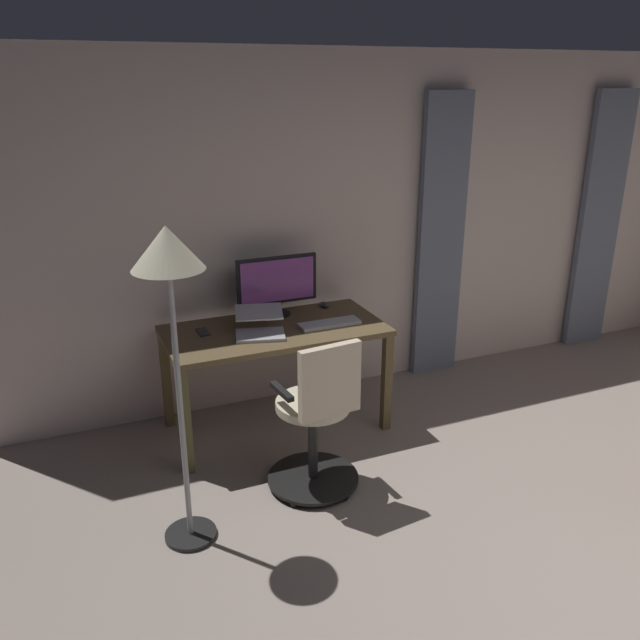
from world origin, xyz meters
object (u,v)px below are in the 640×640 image
at_px(desk, 275,341).
at_px(computer_keyboard, 330,324).
at_px(cell_phone_by_monitor, 203,332).
at_px(office_chair, 318,420).
at_px(floor_lamp, 169,279).
at_px(laptop, 260,326).
at_px(computer_mouse, 324,305).
at_px(computer_monitor, 277,282).

relative_size(desk, computer_keyboard, 3.47).
bearing_deg(cell_phone_by_monitor, desk, 165.65).
bearing_deg(office_chair, floor_lamp, -176.49).
relative_size(laptop, cell_phone_by_monitor, 2.81).
bearing_deg(floor_lamp, desk, -131.25).
distance_m(computer_keyboard, computer_mouse, 0.38).
distance_m(computer_monitor, floor_lamp, 1.59).
relative_size(laptop, floor_lamp, 0.24).
bearing_deg(desk, laptop, 28.62).
height_order(computer_monitor, cell_phone_by_monitor, computer_monitor).
distance_m(cell_phone_by_monitor, floor_lamp, 1.32).
bearing_deg(floor_lamp, computer_keyboard, -144.61).
height_order(desk, computer_keyboard, computer_keyboard).
height_order(computer_monitor, floor_lamp, floor_lamp).
bearing_deg(laptop, computer_keyboard, -168.56).
height_order(computer_mouse, cell_phone_by_monitor, computer_mouse).
bearing_deg(cell_phone_by_monitor, laptop, 151.43).
bearing_deg(office_chair, computer_monitor, 76.51).
bearing_deg(computer_keyboard, desk, -14.94).
relative_size(desk, computer_mouse, 14.81).
bearing_deg(laptop, computer_monitor, -112.01).
xyz_separation_m(laptop, computer_mouse, (-0.61, -0.33, -0.04)).
bearing_deg(computer_keyboard, laptop, -3.43).
xyz_separation_m(computer_monitor, cell_phone_by_monitor, (0.58, 0.14, -0.24)).
distance_m(office_chair, computer_monitor, 1.19).
relative_size(desk, computer_monitor, 2.54).
xyz_separation_m(laptop, floor_lamp, (0.71, 0.88, 0.66)).
xyz_separation_m(computer_monitor, computer_keyboard, (-0.25, 0.35, -0.23)).
relative_size(office_chair, computer_mouse, 9.90).
bearing_deg(computer_mouse, floor_lamp, 42.70).
bearing_deg(computer_monitor, desk, 65.62).
height_order(desk, floor_lamp, floor_lamp).
xyz_separation_m(computer_keyboard, laptop, (0.49, -0.03, 0.04)).
distance_m(office_chair, computer_keyboard, 0.86).
height_order(office_chair, computer_monitor, computer_monitor).
height_order(laptop, cell_phone_by_monitor, laptop).
height_order(computer_mouse, floor_lamp, floor_lamp).
distance_m(laptop, floor_lamp, 1.30).
relative_size(computer_keyboard, cell_phone_by_monitor, 2.97).
height_order(computer_keyboard, floor_lamp, floor_lamp).
xyz_separation_m(computer_keyboard, cell_phone_by_monitor, (0.83, -0.20, -0.01)).
bearing_deg(desk, floor_lamp, 48.75).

